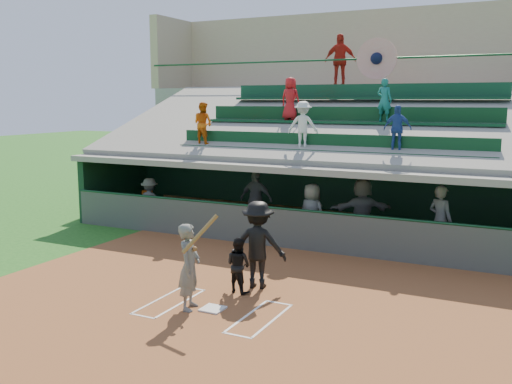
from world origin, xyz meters
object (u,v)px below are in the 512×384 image
at_px(batter_at_plate, 190,266).
at_px(catcher, 238,265).
at_px(home_plate, 213,309).
at_px(white_table, 147,210).
at_px(water_cooler, 147,195).

bearing_deg(batter_at_plate, catcher, 73.55).
distance_m(home_plate, white_table, 8.91).
distance_m(home_plate, water_cooler, 8.93).
bearing_deg(white_table, home_plate, -58.11).
relative_size(batter_at_plate, catcher, 1.64).
bearing_deg(water_cooler, home_plate, -45.08).
distance_m(catcher, white_table, 8.10).
relative_size(white_table, water_cooler, 2.09).
bearing_deg(home_plate, catcher, 91.85).
height_order(home_plate, white_table, white_table).
relative_size(batter_at_plate, water_cooler, 5.41).
distance_m(catcher, water_cooler, 8.09).
bearing_deg(water_cooler, catcher, -39.51).
bearing_deg(white_table, catcher, -52.53).
height_order(home_plate, catcher, catcher).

